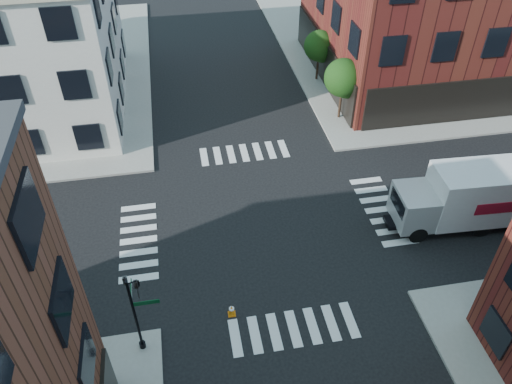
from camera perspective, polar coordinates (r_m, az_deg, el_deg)
The scene contains 7 objects.
ground at distance 28.23m, azimuth 0.96°, elevation -3.72°, with size 120.00×120.00×0.00m, color black.
sidewalk_ne at distance 51.79m, azimuth 20.40°, elevation 15.74°, with size 30.00×30.00×0.15m, color gray.
tree_near at distance 36.02m, azimuth 10.03°, elevation 12.53°, with size 2.69×2.69×4.49m.
tree_far at distance 41.24m, azimuth 7.32°, elevation 16.07°, with size 2.43×2.43×4.07m.
signal_pole at distance 21.50m, azimuth -13.64°, elevation -12.60°, with size 1.29×1.24×4.60m.
box_truck at distance 29.48m, azimuth 23.35°, elevation -0.49°, with size 8.26×2.86×3.69m.
traffic_cone at distance 24.00m, azimuth -2.81°, elevation -13.34°, with size 0.36×0.36×0.65m.
Camera 1 is at (-4.09, -19.86, 19.64)m, focal length 35.00 mm.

